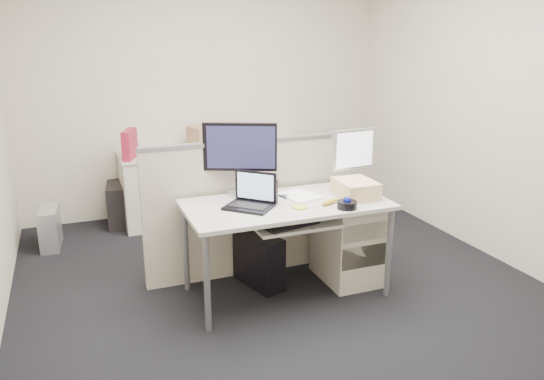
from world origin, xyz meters
name	(u,v)px	position (x,y,z in m)	size (l,w,h in m)	color
floor	(286,292)	(0.00, 0.00, -0.01)	(4.00, 4.50, 0.01)	black
wall_back	(207,88)	(0.00, 2.25, 1.35)	(4.00, 0.02, 2.70)	beige
wall_right	(508,105)	(2.00, 0.00, 1.35)	(0.02, 4.50, 2.70)	beige
desk	(286,211)	(0.00, 0.00, 0.66)	(1.50, 0.75, 0.73)	#B6B6AA
keyboard_tray	(296,225)	(0.00, -0.18, 0.62)	(0.62, 0.32, 0.02)	#B6B6AA
drawer_pedestal	(347,241)	(0.55, 0.05, 0.33)	(0.40, 0.55, 0.65)	beige
cubicle_partition	(265,208)	(0.00, 0.45, 0.55)	(2.00, 0.06, 1.10)	#ABA48B
back_counter	(217,184)	(0.00, 1.93, 0.36)	(2.00, 0.60, 0.72)	beige
monitor_main	(240,159)	(-0.25, 0.32, 1.01)	(0.56, 0.22, 0.56)	black
monitor_small	(353,159)	(0.65, 0.18, 0.96)	(0.38, 0.19, 0.47)	#B7B7BC
laptop	(249,192)	(-0.30, -0.02, 0.85)	(0.32, 0.24, 0.24)	black
trackball	(347,205)	(0.35, -0.28, 0.76)	(0.14, 0.14, 0.05)	black
desk_phone	(352,187)	(0.59, 0.08, 0.77)	(0.22, 0.18, 0.07)	black
paper_stack	(300,196)	(0.15, 0.10, 0.74)	(0.24, 0.30, 0.01)	white
sticky_pad	(300,208)	(0.04, -0.16, 0.74)	(0.08, 0.08, 0.01)	gold
travel_mug	(273,193)	(-0.10, 0.02, 0.81)	(0.08, 0.08, 0.16)	black
banana	(330,202)	(0.28, -0.15, 0.75)	(0.18, 0.04, 0.04)	gold
cellphone	(285,196)	(0.04, 0.13, 0.74)	(0.05, 0.09, 0.01)	black
manila_folders	(356,189)	(0.55, -0.05, 0.79)	(0.26, 0.34, 0.13)	beige
keyboard	(292,224)	(-0.05, -0.22, 0.64)	(0.40, 0.14, 0.02)	black
pc_tower_desk	(259,260)	(-0.15, 0.20, 0.21)	(0.18, 0.46, 0.43)	black
pc_tower_spare_dark	(118,204)	(-1.05, 2.03, 0.22)	(0.19, 0.47, 0.44)	black
pc_tower_spare_silver	(50,228)	(-1.70, 1.63, 0.19)	(0.16, 0.41, 0.38)	#B7B7BC
cardboard_box_left	(207,138)	(-0.08, 2.00, 0.85)	(0.35, 0.27, 0.27)	tan
cardboard_box_right	(230,137)	(0.18, 2.00, 0.84)	(0.34, 0.26, 0.25)	tan
red_binder	(130,145)	(-0.90, 1.83, 0.87)	(0.08, 0.33, 0.31)	maroon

